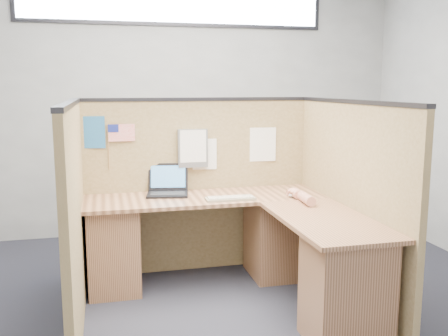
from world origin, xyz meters
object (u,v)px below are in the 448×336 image
object	(u,v)px
mouse	(294,194)
keyboard	(230,198)
laptop	(166,187)
l_desk	(239,249)

from	to	relation	value
mouse	keyboard	bearing A→B (deg)	177.29
laptop	keyboard	world-z (taller)	laptop
keyboard	laptop	bearing A→B (deg)	144.14
l_desk	mouse	size ratio (longest dim) A/B	16.76
keyboard	mouse	world-z (taller)	mouse
l_desk	keyboard	xyz separation A→B (m)	(-0.01, 0.21, 0.35)
laptop	mouse	size ratio (longest dim) A/B	3.21
laptop	keyboard	size ratio (longest dim) A/B	0.94
keyboard	mouse	distance (m)	0.53
laptop	mouse	bearing A→B (deg)	-10.78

